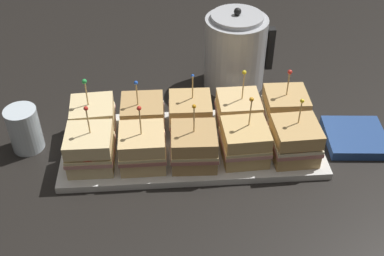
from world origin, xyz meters
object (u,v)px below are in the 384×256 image
(sandwich_front_left, at_px, (143,148))
(sandwich_front_right, at_px, (245,142))
(sandwich_front_far_right, at_px, (295,141))
(drinking_glass, at_px, (24,129))
(sandwich_back_center, at_px, (190,114))
(sandwich_back_left, at_px, (143,117))
(napkin_stack, at_px, (355,137))
(serving_platter, at_px, (192,146))
(sandwich_front_far_left, at_px, (90,149))
(sandwich_back_far_left, at_px, (93,119))
(kettle_steel, at_px, (235,52))
(sandwich_front_center, at_px, (194,147))
(sandwich_back_right, at_px, (238,112))
(sandwich_back_far_right, at_px, (285,109))

(sandwich_front_left, bearing_deg, sandwich_front_right, 0.65)
(sandwich_front_far_right, bearing_deg, drinking_glass, 171.32)
(sandwich_front_far_right, xyz_separation_m, sandwich_back_center, (-0.24, 0.12, -0.00))
(sandwich_back_left, xyz_separation_m, napkin_stack, (0.53, -0.06, -0.05))
(serving_platter, distance_m, sandwich_front_far_left, 0.25)
(sandwich_back_center, height_order, drinking_glass, sandwich_back_center)
(sandwich_front_left, relative_size, sandwich_back_far_left, 1.02)
(kettle_steel, distance_m, napkin_stack, 0.40)
(sandwich_front_far_right, relative_size, sandwich_back_left, 1.02)
(sandwich_front_center, relative_size, drinking_glass, 1.43)
(sandwich_front_far_left, distance_m, napkin_stack, 0.65)
(sandwich_front_far_left, distance_m, sandwich_back_far_left, 0.12)
(sandwich_front_left, height_order, sandwich_back_right, sandwich_back_right)
(napkin_stack, bearing_deg, sandwich_front_center, -171.12)
(serving_platter, height_order, sandwich_front_far_left, sandwich_front_far_left)
(sandwich_front_center, bearing_deg, sandwich_back_far_right, 27.43)
(sandwich_back_left, bearing_deg, serving_platter, -26.45)
(sandwich_front_far_right, bearing_deg, kettle_steel, 105.42)
(sandwich_front_far_left, height_order, drinking_glass, sandwich_front_far_left)
(serving_platter, height_order, sandwich_back_center, sandwich_back_center)
(sandwich_back_far_right, height_order, napkin_stack, sandwich_back_far_right)
(sandwich_front_left, height_order, sandwich_back_far_left, sandwich_front_left)
(sandwich_front_far_right, xyz_separation_m, napkin_stack, (0.18, 0.06, -0.05))
(serving_platter, height_order, kettle_steel, kettle_steel)
(kettle_steel, distance_m, drinking_glass, 0.60)
(sandwich_front_far_right, distance_m, sandwich_back_right, 0.17)
(sandwich_front_far_right, height_order, sandwich_back_far_right, sandwich_back_far_right)
(sandwich_back_far_left, bearing_deg, sandwich_front_far_left, -88.45)
(sandwich_back_center, bearing_deg, sandwich_front_far_right, -27.28)
(sandwich_front_right, relative_size, napkin_stack, 1.05)
(sandwich_front_far_left, relative_size, sandwich_back_left, 1.06)
(sandwich_front_far_left, height_order, napkin_stack, sandwich_front_far_left)
(sandwich_back_far_left, relative_size, sandwich_back_far_right, 0.98)
(serving_platter, bearing_deg, sandwich_front_left, -153.61)
(sandwich_back_right, distance_m, sandwich_back_far_right, 0.12)
(sandwich_front_center, distance_m, kettle_steel, 0.37)
(sandwich_front_right, relative_size, sandwich_back_right, 0.98)
(sandwich_back_center, xyz_separation_m, napkin_stack, (0.41, -0.06, -0.05))
(sandwich_front_left, bearing_deg, sandwich_front_center, -1.93)
(sandwich_front_far_left, relative_size, sandwich_front_center, 1.01)
(sandwich_front_far_left, xyz_separation_m, sandwich_back_right, (0.36, 0.12, -0.00))
(sandwich_back_far_right, bearing_deg, sandwich_front_far_right, -92.00)
(serving_platter, relative_size, sandwich_front_center, 3.86)
(kettle_steel, relative_size, napkin_stack, 1.51)
(sandwich_front_center, relative_size, sandwich_back_center, 1.04)
(kettle_steel, bearing_deg, sandwich_front_right, -93.89)
(sandwich_front_right, distance_m, kettle_steel, 0.34)
(serving_platter, xyz_separation_m, drinking_glass, (-0.41, 0.04, 0.05))
(sandwich_back_left, height_order, sandwich_back_right, sandwich_back_right)
(serving_platter, relative_size, sandwich_front_right, 3.77)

